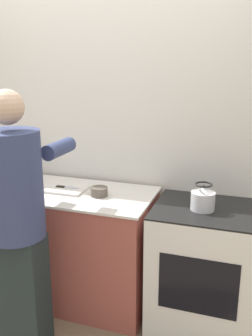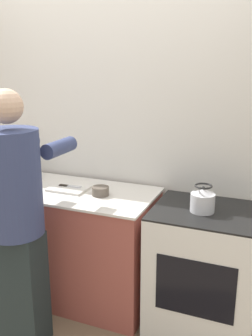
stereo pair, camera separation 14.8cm
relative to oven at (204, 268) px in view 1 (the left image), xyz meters
name	(u,v)px [view 1 (the left image)]	position (x,y,z in m)	size (l,w,h in m)	color
ground_plane	(81,324)	(-0.82, -0.30, -0.45)	(12.00, 12.00, 0.00)	#7A664C
wall_back	(113,132)	(-0.82, 0.39, 0.85)	(8.00, 0.05, 2.60)	silver
counter	(53,242)	(-1.19, 0.01, 0.00)	(1.61, 0.65, 0.90)	#9E4C42
oven	(204,268)	(0.00, 0.00, 0.00)	(0.71, 0.60, 0.89)	silver
person	(17,217)	(-1.09, -0.57, 0.47)	(0.40, 0.64, 1.69)	#1F292B
cutting_board	(66,189)	(-1.06, 0.02, 0.46)	(0.29, 0.22, 0.02)	silver
knife	(67,187)	(-1.06, 0.04, 0.47)	(0.19, 0.05, 0.01)	silver
kettle	(203,199)	(-0.03, -0.03, 0.52)	(0.16, 0.16, 0.18)	silver
bowl_prep	(99,192)	(-0.78, -0.01, 0.48)	(0.13, 0.13, 0.06)	brown
canister_jar	(23,172)	(-1.52, 0.15, 0.52)	(0.14, 0.14, 0.14)	#4C4C51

